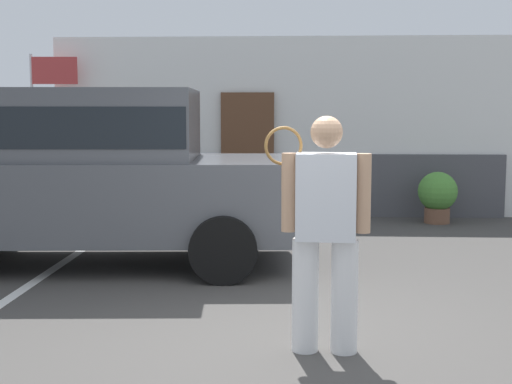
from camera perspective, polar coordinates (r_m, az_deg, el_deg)
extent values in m
plane|color=#423F3D|center=(5.72, 3.47, -11.96)|extent=(40.00, 40.00, 0.00)
cube|color=silver|center=(7.67, -18.18, -7.42)|extent=(0.12, 4.40, 0.01)
cube|color=white|center=(12.26, 3.29, 5.24)|extent=(8.32, 0.30, 3.04)
cube|color=#4C4C51|center=(12.13, 3.27, 0.56)|extent=(6.99, 0.10, 1.06)
cube|color=brown|center=(12.09, -0.69, 3.01)|extent=(0.90, 0.06, 2.10)
cube|color=#4C4F54|center=(8.54, -12.90, -0.39)|extent=(4.71, 2.20, 0.90)
cube|color=#4C4F54|center=(8.53, -14.70, 5.28)|extent=(3.01, 1.95, 0.80)
cube|color=black|center=(8.53, -14.70, 5.15)|extent=(2.95, 1.96, 0.44)
cylinder|color=black|center=(9.35, -2.26, -2.34)|extent=(0.74, 0.31, 0.72)
cylinder|color=black|center=(7.48, -2.65, -4.63)|extent=(0.74, 0.31, 0.72)
cylinder|color=white|center=(5.42, 7.10, -8.29)|extent=(0.20, 0.20, 0.86)
cylinder|color=white|center=(5.43, 3.97, -8.25)|extent=(0.20, 0.20, 0.86)
cube|color=silver|center=(5.28, 5.63, -0.37)|extent=(0.46, 0.30, 0.64)
sphere|color=tan|center=(5.24, 5.69, 4.80)|extent=(0.24, 0.24, 0.24)
cylinder|color=tan|center=(5.28, 8.62, -0.11)|extent=(0.11, 0.11, 0.59)
cylinder|color=tan|center=(5.29, 2.65, -0.03)|extent=(0.11, 0.11, 0.59)
torus|color=olive|center=(5.31, 2.22, 3.72)|extent=(0.29, 0.09, 0.29)
cylinder|color=olive|center=(5.33, 2.21, 1.20)|extent=(0.03, 0.03, 0.20)
cylinder|color=brown|center=(11.79, 14.31, -1.83)|extent=(0.40, 0.40, 0.25)
sphere|color=#4C8C38|center=(11.74, 14.36, 0.06)|extent=(0.63, 0.63, 0.63)
cylinder|color=silver|center=(12.61, -17.41, 4.31)|extent=(0.05, 0.05, 2.74)
cube|color=#B23838|center=(12.48, -15.84, 9.36)|extent=(0.75, 0.09, 0.45)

